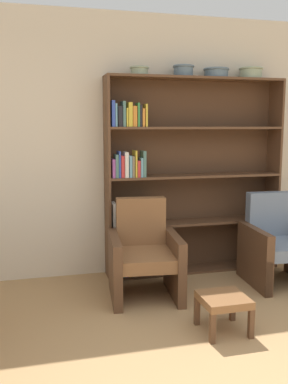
# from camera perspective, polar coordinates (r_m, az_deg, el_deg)

# --- Properties ---
(wall_back) EXTENTS (12.00, 0.06, 2.75)m
(wall_back) POSITION_cam_1_polar(r_m,az_deg,el_deg) (4.71, 2.56, 6.16)
(wall_back) COLOR beige
(wall_back) RESTS_ON ground
(bookshelf) EXTENTS (1.93, 0.30, 2.09)m
(bookshelf) POSITION_cam_1_polar(r_m,az_deg,el_deg) (4.62, 4.61, 1.49)
(bookshelf) COLOR brown
(bookshelf) RESTS_ON ground
(bowl_copper) EXTENTS (0.20, 0.20, 0.09)m
(bowl_copper) POSITION_cam_1_polar(r_m,az_deg,el_deg) (4.47, -0.62, 15.90)
(bowl_copper) COLOR gray
(bowl_copper) RESTS_ON bookshelf
(bowl_slate) EXTENTS (0.22, 0.22, 0.12)m
(bowl_slate) POSITION_cam_1_polar(r_m,az_deg,el_deg) (4.61, 5.28, 15.85)
(bowl_slate) COLOR slate
(bowl_slate) RESTS_ON bookshelf
(bowl_brass) EXTENTS (0.27, 0.27, 0.10)m
(bowl_brass) POSITION_cam_1_polar(r_m,az_deg,el_deg) (4.74, 9.61, 15.45)
(bowl_brass) COLOR slate
(bowl_brass) RESTS_ON bookshelf
(bowl_sage) EXTENTS (0.26, 0.26, 0.12)m
(bowl_sage) POSITION_cam_1_polar(r_m,az_deg,el_deg) (4.92, 14.07, 15.20)
(bowl_sage) COLOR gray
(bowl_sage) RESTS_ON bookshelf
(armchair_leather) EXTENTS (0.71, 0.74, 0.90)m
(armchair_leather) POSITION_cam_1_polar(r_m,az_deg,el_deg) (4.07, 0.02, -8.42)
(armchair_leather) COLOR brown
(armchair_leather) RESTS_ON ground
(armchair_cushioned) EXTENTS (0.68, 0.72, 0.90)m
(armchair_cushioned) POSITION_cam_1_polar(r_m,az_deg,el_deg) (4.62, 17.40, -6.75)
(armchair_cushioned) COLOR brown
(armchair_cushioned) RESTS_ON ground
(footstool) EXTENTS (0.35, 0.35, 0.29)m
(footstool) POSITION_cam_1_polar(r_m,az_deg,el_deg) (3.48, 10.56, -14.28)
(footstool) COLOR brown
(footstool) RESTS_ON ground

